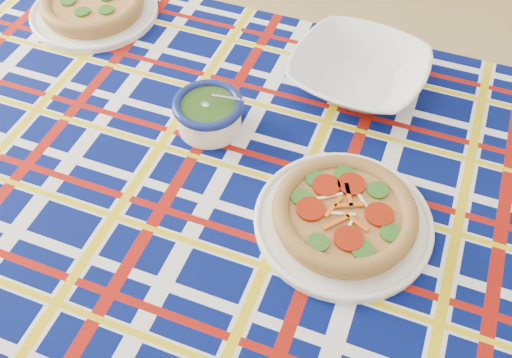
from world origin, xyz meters
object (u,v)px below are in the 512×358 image
at_px(main_focaccia_plate, 345,213).
at_px(serving_bowl, 358,73).
at_px(pesto_bowl, 209,112).
at_px(dining_table, 254,220).

xyz_separation_m(main_focaccia_plate, serving_bowl, (-0.10, 0.35, 0.00)).
distance_m(pesto_bowl, serving_bowl, 0.33).
relative_size(main_focaccia_plate, serving_bowl, 1.14).
height_order(main_focaccia_plate, serving_bowl, serving_bowl).
height_order(dining_table, main_focaccia_plate, main_focaccia_plate).
distance_m(dining_table, pesto_bowl, 0.23).
bearing_deg(serving_bowl, main_focaccia_plate, -74.23).
height_order(dining_table, pesto_bowl, pesto_bowl).
relative_size(main_focaccia_plate, pesto_bowl, 2.29).
distance_m(dining_table, serving_bowl, 0.38).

